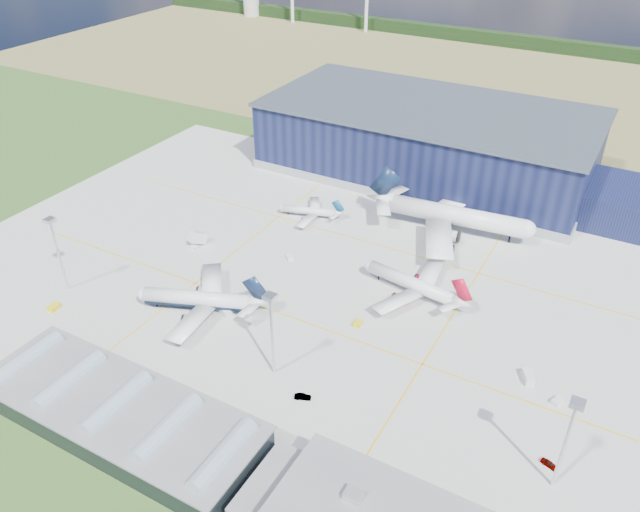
{
  "coord_description": "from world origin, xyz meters",
  "views": [
    {
      "loc": [
        73.61,
        -120.93,
        104.19
      ],
      "look_at": [
        0.14,
        10.14,
        7.54
      ],
      "focal_mm": 35.0,
      "sensor_mm": 36.0,
      "label": 1
    }
  ],
  "objects_px": {
    "gse_cart_b": "(290,258)",
    "car_b": "(303,397)",
    "hangar": "(435,144)",
    "car_a": "(549,464)",
    "airliner_widebody": "(457,207)",
    "gse_van_a": "(224,310)",
    "gse_tug_b": "(358,324)",
    "airliner_navy": "(196,292)",
    "gse_cart_a": "(557,401)",
    "light_mast_west": "(56,243)",
    "light_mast_east": "(569,431)",
    "airliner_regional": "(309,207)",
    "airliner_red": "(412,277)",
    "gse_tug_c": "(435,214)",
    "airstair": "(198,240)",
    "gse_van_b": "(528,377)",
    "gse_tug_a": "(54,307)",
    "light_mast_center": "(271,322)"
  },
  "relations": [
    {
      "from": "hangar",
      "to": "gse_cart_a",
      "type": "height_order",
      "value": "hangar"
    },
    {
      "from": "gse_tug_b",
      "to": "airstair",
      "type": "bearing_deg",
      "value": 165.57
    },
    {
      "from": "gse_van_a",
      "to": "car_a",
      "type": "height_order",
      "value": "gse_van_a"
    },
    {
      "from": "airliner_widebody",
      "to": "airliner_navy",
      "type": "bearing_deg",
      "value": -127.67
    },
    {
      "from": "airliner_red",
      "to": "gse_tug_a",
      "type": "distance_m",
      "value": 98.45
    },
    {
      "from": "gse_tug_b",
      "to": "car_a",
      "type": "xyz_separation_m",
      "value": [
        53.89,
        -21.4,
        0.02
      ]
    },
    {
      "from": "gse_van_b",
      "to": "car_b",
      "type": "distance_m",
      "value": 53.24
    },
    {
      "from": "gse_cart_b",
      "to": "car_b",
      "type": "distance_m",
      "value": 58.55
    },
    {
      "from": "gse_tug_c",
      "to": "car_b",
      "type": "distance_m",
      "value": 96.15
    },
    {
      "from": "airliner_regional",
      "to": "gse_cart_a",
      "type": "bearing_deg",
      "value": 136.5
    },
    {
      "from": "gse_tug_b",
      "to": "airstair",
      "type": "height_order",
      "value": "airstair"
    },
    {
      "from": "airliner_navy",
      "to": "light_mast_east",
      "type": "bearing_deg",
      "value": 152.35
    },
    {
      "from": "airliner_widebody",
      "to": "hangar",
      "type": "bearing_deg",
      "value": 114.36
    },
    {
      "from": "light_mast_west",
      "to": "gse_cart_b",
      "type": "xyz_separation_m",
      "value": [
        47.18,
        44.15,
        -14.81
      ]
    },
    {
      "from": "gse_cart_b",
      "to": "airliner_regional",
      "type": "bearing_deg",
      "value": 57.23
    },
    {
      "from": "light_mast_center",
      "to": "airliner_widebody",
      "type": "relative_size",
      "value": 0.41
    },
    {
      "from": "airstair",
      "to": "airliner_red",
      "type": "bearing_deg",
      "value": 26.39
    },
    {
      "from": "airliner_regional",
      "to": "airstair",
      "type": "bearing_deg",
      "value": 40.6
    },
    {
      "from": "hangar",
      "to": "car_b",
      "type": "relative_size",
      "value": 38.23
    },
    {
      "from": "light_mast_west",
      "to": "gse_tug_c",
      "type": "relative_size",
      "value": 7.7
    },
    {
      "from": "airliner_navy",
      "to": "airliner_red",
      "type": "bearing_deg",
      "value": -164.82
    },
    {
      "from": "airliner_navy",
      "to": "gse_cart_b",
      "type": "distance_m",
      "value": 35.16
    },
    {
      "from": "airliner_widebody",
      "to": "airstair",
      "type": "xyz_separation_m",
      "value": [
        -68.02,
        -47.89,
        -7.4
      ]
    },
    {
      "from": "gse_van_a",
      "to": "light_mast_east",
      "type": "bearing_deg",
      "value": -77.2
    },
    {
      "from": "light_mast_west",
      "to": "light_mast_east",
      "type": "relative_size",
      "value": 1.0
    },
    {
      "from": "car_a",
      "to": "car_b",
      "type": "distance_m",
      "value": 53.73
    },
    {
      "from": "airliner_navy",
      "to": "gse_van_b",
      "type": "xyz_separation_m",
      "value": [
        84.82,
        16.53,
        -5.07
      ]
    },
    {
      "from": "airliner_navy",
      "to": "airstair",
      "type": "distance_m",
      "value": 34.33
    },
    {
      "from": "airliner_widebody",
      "to": "gse_van_a",
      "type": "xyz_separation_m",
      "value": [
        -39.77,
        -72.31,
        -8.14
      ]
    },
    {
      "from": "light_mast_west",
      "to": "light_mast_east",
      "type": "height_order",
      "value": "same"
    },
    {
      "from": "car_a",
      "to": "airliner_red",
      "type": "bearing_deg",
      "value": 66.46
    },
    {
      "from": "airliner_widebody",
      "to": "car_a",
      "type": "xyz_separation_m",
      "value": [
        47.78,
        -80.65,
        -8.59
      ]
    },
    {
      "from": "gse_tug_a",
      "to": "gse_tug_b",
      "type": "relative_size",
      "value": 1.24
    },
    {
      "from": "car_a",
      "to": "light_mast_west",
      "type": "bearing_deg",
      "value": 109.58
    },
    {
      "from": "gse_tug_b",
      "to": "airliner_red",
      "type": "bearing_deg",
      "value": 67.39
    },
    {
      "from": "gse_cart_a",
      "to": "car_a",
      "type": "distance_m",
      "value": 18.72
    },
    {
      "from": "gse_van_a",
      "to": "gse_van_b",
      "type": "xyz_separation_m",
      "value": [
        77.74,
        14.27,
        -0.02
      ]
    },
    {
      "from": "light_mast_east",
      "to": "car_a",
      "type": "bearing_deg",
      "value": 109.46
    },
    {
      "from": "light_mast_center",
      "to": "light_mast_east",
      "type": "distance_m",
      "value": 65.0
    },
    {
      "from": "gse_tug_c",
      "to": "airstair",
      "type": "bearing_deg",
      "value": -115.65
    },
    {
      "from": "airliner_navy",
      "to": "gse_van_a",
      "type": "xyz_separation_m",
      "value": [
        7.08,
        2.26,
        -5.05
      ]
    },
    {
      "from": "hangar",
      "to": "light_mast_west",
      "type": "bearing_deg",
      "value": -116.71
    },
    {
      "from": "hangar",
      "to": "car_a",
      "type": "relative_size",
      "value": 40.49
    },
    {
      "from": "light_mast_east",
      "to": "airliner_regional",
      "type": "xyz_separation_m",
      "value": [
        -96.05,
        70.0,
        -11.64
      ]
    },
    {
      "from": "airliner_navy",
      "to": "airliner_widebody",
      "type": "relative_size",
      "value": 0.66
    },
    {
      "from": "light_mast_east",
      "to": "airliner_regional",
      "type": "bearing_deg",
      "value": 143.92
    },
    {
      "from": "airliner_red",
      "to": "car_a",
      "type": "height_order",
      "value": "airliner_red"
    },
    {
      "from": "light_mast_west",
      "to": "gse_cart_a",
      "type": "height_order",
      "value": "light_mast_west"
    },
    {
      "from": "gse_tug_b",
      "to": "car_b",
      "type": "height_order",
      "value": "car_b"
    },
    {
      "from": "airliner_regional",
      "to": "gse_tug_b",
      "type": "distance_m",
      "value": 60.16
    }
  ]
}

